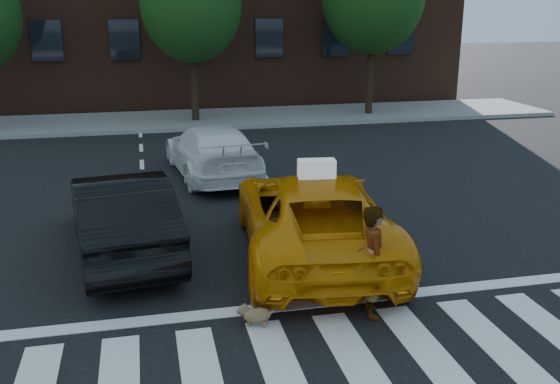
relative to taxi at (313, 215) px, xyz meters
name	(u,v)px	position (x,y,z in m)	size (l,w,h in m)	color
ground	(280,367)	(-1.40, -3.53, -0.76)	(120.00, 120.00, 0.00)	black
crosswalk	(280,367)	(-1.40, -3.53, -0.76)	(13.00, 2.40, 0.01)	silver
stop_line	(257,309)	(-1.40, -1.93, -0.76)	(12.00, 0.30, 0.01)	silver
sidewalk_far	(182,120)	(-1.40, 13.97, -0.69)	(30.00, 4.00, 0.15)	slate
taxi	(313,215)	(0.00, 0.00, 0.00)	(2.53, 5.49, 1.53)	orange
black_sedan	(121,214)	(-3.40, 0.85, 0.00)	(1.61, 4.61, 1.52)	black
white_suv	(212,151)	(-1.14, 5.85, -0.07)	(1.93, 4.75, 1.38)	white
woman	(374,261)	(0.24, -2.43, 0.09)	(0.62, 0.41, 1.70)	#999999
dog	(254,314)	(-1.53, -2.41, -0.58)	(0.53, 0.37, 0.32)	brown
taxi_sign	(317,169)	(0.00, -0.20, 0.92)	(0.65, 0.28, 0.32)	white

